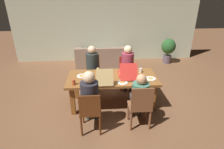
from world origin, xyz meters
TOP-DOWN VIEW (x-y plane):
  - ground_plane at (0.00, 0.00)m, footprint 20.00×20.00m
  - back_wall at (0.00, 3.35)m, footprint 7.14×0.12m
  - dining_table at (0.00, 0.00)m, footprint 2.08×0.96m
  - chair_0 at (0.49, -0.89)m, footprint 0.44×0.40m
  - person_0 at (0.49, -0.75)m, footprint 0.33×0.54m
  - chair_1 at (-0.49, 0.97)m, footprint 0.41×0.44m
  - person_1 at (-0.49, 0.82)m, footprint 0.34×0.55m
  - chair_2 at (-0.49, -0.97)m, footprint 0.41×0.44m
  - person_2 at (-0.49, -0.82)m, footprint 0.34×0.56m
  - chair_3 at (0.49, 0.95)m, footprint 0.43×0.45m
  - person_3 at (0.49, 0.83)m, footprint 0.34×0.49m
  - pizza_box_0 at (-0.19, -0.21)m, footprint 0.36×0.51m
  - pizza_box_1 at (0.35, 0.06)m, footprint 0.39×0.60m
  - plate_0 at (-0.71, 0.10)m, footprint 0.24×0.24m
  - plate_1 at (0.86, -0.16)m, footprint 0.25×0.25m
  - plate_2 at (0.20, -0.31)m, footprint 0.24×0.24m
  - drinking_glass_0 at (-0.85, -0.34)m, footprint 0.07×0.07m
  - drinking_glass_1 at (0.72, 0.21)m, footprint 0.07×0.07m
  - drinking_glass_2 at (-0.33, 0.23)m, footprint 0.06×0.06m
  - couch at (-0.21, 2.69)m, footprint 1.91×0.84m
  - potted_plant at (2.37, 2.77)m, footprint 0.52×0.52m

SIDE VIEW (x-z plane):
  - ground_plane at x=0.00m, z-range 0.00..0.00m
  - couch at x=-0.21m, z-range -0.10..0.65m
  - chair_3 at x=0.49m, z-range 0.03..0.90m
  - chair_2 at x=-0.49m, z-range 0.05..0.95m
  - chair_0 at x=0.49m, z-range 0.03..0.99m
  - chair_1 at x=-0.49m, z-range 0.05..1.03m
  - potted_plant at x=2.37m, z-range 0.11..1.06m
  - dining_table at x=0.00m, z-range 0.27..1.01m
  - person_0 at x=0.49m, z-range 0.10..1.26m
  - person_1 at x=-0.49m, z-range 0.11..1.37m
  - person_3 at x=0.49m, z-range 0.11..1.36m
  - person_2 at x=-0.49m, z-range 0.11..1.38m
  - plate_2 at x=0.20m, z-range 0.73..0.76m
  - plate_1 at x=0.86m, z-range 0.73..0.76m
  - plate_0 at x=-0.71m, z-range 0.74..0.76m
  - pizza_box_0 at x=-0.19m, z-range 0.61..0.97m
  - pizza_box_1 at x=0.35m, z-range 0.61..0.97m
  - drinking_glass_1 at x=0.72m, z-range 0.74..0.85m
  - drinking_glass_0 at x=-0.85m, z-range 0.74..0.86m
  - drinking_glass_2 at x=-0.33m, z-range 0.74..0.88m
  - back_wall at x=0.00m, z-range 0.00..2.86m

